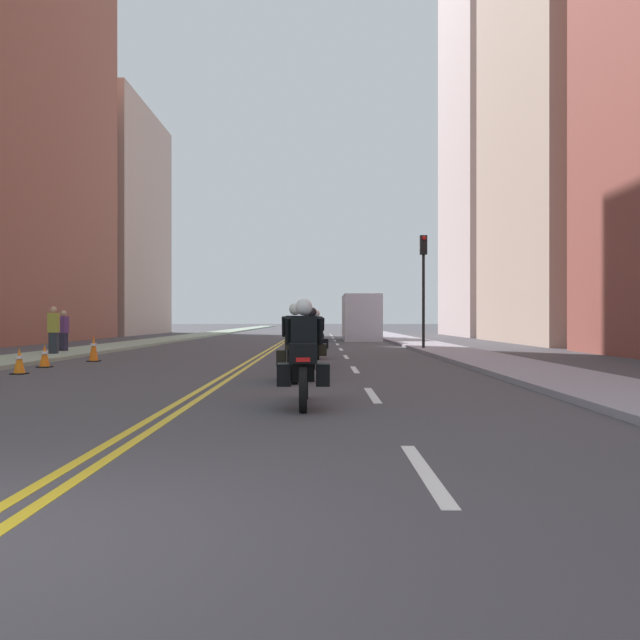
# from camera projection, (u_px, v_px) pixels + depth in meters

# --- Properties ---
(ground_plane) EXTENTS (264.00, 264.00, 0.00)m
(ground_plane) POSITION_uv_depth(u_px,v_px,m) (292.00, 337.00, 51.94)
(ground_plane) COLOR #454348
(sidewalk_left) EXTENTS (2.46, 144.00, 0.12)m
(sidewalk_left) POSITION_uv_depth(u_px,v_px,m) (196.00, 336.00, 51.94)
(sidewalk_left) COLOR #91A38D
(sidewalk_left) RESTS_ON ground
(sidewalk_right) EXTENTS (2.46, 144.00, 0.12)m
(sidewalk_right) POSITION_uv_depth(u_px,v_px,m) (389.00, 336.00, 51.94)
(sidewalk_right) COLOR #96929F
(sidewalk_right) RESTS_ON ground
(centreline_yellow_inner) EXTENTS (0.12, 132.00, 0.01)m
(centreline_yellow_inner) POSITION_uv_depth(u_px,v_px,m) (291.00, 336.00, 51.94)
(centreline_yellow_inner) COLOR yellow
(centreline_yellow_inner) RESTS_ON ground
(centreline_yellow_outer) EXTENTS (0.12, 132.00, 0.01)m
(centreline_yellow_outer) POSITION_uv_depth(u_px,v_px,m) (294.00, 336.00, 51.94)
(centreline_yellow_outer) COLOR yellow
(centreline_yellow_outer) RESTS_ON ground
(lane_dashes_white) EXTENTS (0.14, 56.40, 0.01)m
(lane_dashes_white) POSITION_uv_depth(u_px,v_px,m) (339.00, 347.00, 32.94)
(lane_dashes_white) COLOR silver
(lane_dashes_white) RESTS_ON ground
(building_left_1) EXTENTS (7.16, 20.23, 31.36)m
(building_left_1) POSITION_uv_depth(u_px,v_px,m) (4.00, 69.00, 39.54)
(building_left_1) COLOR brown
(building_left_1) RESTS_ON ground
(building_right_1) EXTENTS (6.52, 14.50, 28.99)m
(building_right_1) POSITION_uv_depth(u_px,v_px,m) (564.00, 83.00, 38.40)
(building_right_1) COLOR tan
(building_right_1) RESTS_ON ground
(building_left_2) EXTENTS (7.31, 16.32, 19.38)m
(building_left_2) POSITION_uv_depth(u_px,v_px,m) (110.00, 222.00, 59.61)
(building_left_2) COLOR tan
(building_left_2) RESTS_ON ground
(building_right_2) EXTENTS (6.50, 12.97, 30.41)m
(building_right_2) POSITION_uv_depth(u_px,v_px,m) (494.00, 142.00, 54.07)
(building_right_2) COLOR #C6AEAD
(building_right_2) RESTS_ON ground
(motorcycle_0) EXTENTS (0.76, 2.29, 1.63)m
(motorcycle_0) POSITION_uv_depth(u_px,v_px,m) (304.00, 362.00, 10.40)
(motorcycle_0) COLOR black
(motorcycle_0) RESTS_ON ground
(motorcycle_1) EXTENTS (0.77, 2.29, 1.66)m
(motorcycle_1) POSITION_uv_depth(u_px,v_px,m) (295.00, 350.00, 14.63)
(motorcycle_1) COLOR black
(motorcycle_1) RESTS_ON ground
(motorcycle_2) EXTENTS (0.77, 2.29, 1.64)m
(motorcycle_2) POSITION_uv_depth(u_px,v_px,m) (312.00, 344.00, 18.75)
(motorcycle_2) COLOR black
(motorcycle_2) RESTS_ON ground
(motorcycle_3) EXTENTS (0.78, 2.16, 1.64)m
(motorcycle_3) POSITION_uv_depth(u_px,v_px,m) (316.00, 339.00, 22.95)
(motorcycle_3) COLOR black
(motorcycle_3) RESTS_ON ground
(motorcycle_4) EXTENTS (0.77, 2.26, 1.58)m
(motorcycle_4) POSITION_uv_depth(u_px,v_px,m) (308.00, 336.00, 26.62)
(motorcycle_4) COLOR black
(motorcycle_4) RESTS_ON ground
(motorcycle_5) EXTENTS (0.77, 2.28, 1.67)m
(motorcycle_5) POSITION_uv_depth(u_px,v_px,m) (316.00, 334.00, 30.55)
(motorcycle_5) COLOR black
(motorcycle_5) RESTS_ON ground
(motorcycle_6) EXTENTS (0.77, 2.10, 1.57)m
(motorcycle_6) POSITION_uv_depth(u_px,v_px,m) (314.00, 332.00, 35.12)
(motorcycle_6) COLOR black
(motorcycle_6) RESTS_ON ground
(motorcycle_7) EXTENTS (0.78, 2.22, 1.61)m
(motorcycle_7) POSITION_uv_depth(u_px,v_px,m) (313.00, 330.00, 39.22)
(motorcycle_7) COLOR black
(motorcycle_7) RESTS_ON ground
(traffic_cone_0) EXTENTS (0.35, 0.35, 0.63)m
(traffic_cone_0) POSITION_uv_depth(u_px,v_px,m) (45.00, 356.00, 18.77)
(traffic_cone_0) COLOR black
(traffic_cone_0) RESTS_ON ground
(traffic_cone_1) EXTENTS (0.36, 0.36, 0.82)m
(traffic_cone_1) POSITION_uv_depth(u_px,v_px,m) (94.00, 348.00, 21.38)
(traffic_cone_1) COLOR black
(traffic_cone_1) RESTS_ON ground
(traffic_cone_2) EXTENTS (0.34, 0.34, 0.64)m
(traffic_cone_2) POSITION_uv_depth(u_px,v_px,m) (20.00, 361.00, 16.46)
(traffic_cone_2) COLOR black
(traffic_cone_2) RESTS_ON ground
(traffic_light_near) EXTENTS (0.28, 0.38, 4.82)m
(traffic_light_near) POSITION_uv_depth(u_px,v_px,m) (424.00, 271.00, 28.78)
(traffic_light_near) COLOR black
(traffic_light_near) RESTS_ON ground
(pedestrian_0) EXTENTS (0.36, 0.22, 1.76)m
(pedestrian_0) POSITION_uv_depth(u_px,v_px,m) (54.00, 331.00, 23.90)
(pedestrian_0) COLOR #252A33
(pedestrian_0) RESTS_ON ground
(pedestrian_1) EXTENTS (0.42, 0.37, 1.65)m
(pedestrian_1) POSITION_uv_depth(u_px,v_px,m) (64.00, 332.00, 25.91)
(pedestrian_1) COLOR #262339
(pedestrian_1) RESTS_ON ground
(parked_truck) EXTENTS (2.20, 6.50, 2.80)m
(parked_truck) POSITION_uv_depth(u_px,v_px,m) (361.00, 320.00, 42.83)
(parked_truck) COLOR silver
(parked_truck) RESTS_ON ground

